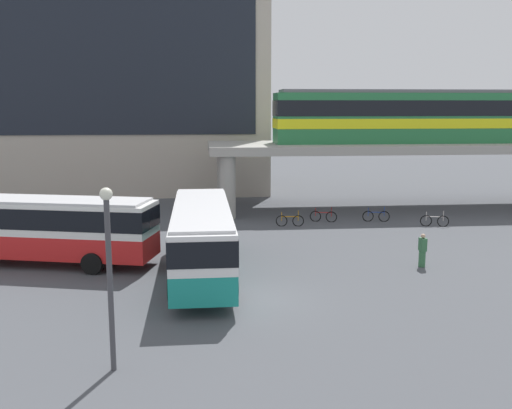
{
  "coord_description": "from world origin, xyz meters",
  "views": [
    {
      "loc": [
        -1.94,
        -21.84,
        7.6
      ],
      "look_at": [
        1.01,
        9.25,
        2.2
      ],
      "focal_mm": 40.43,
      "sensor_mm": 36.0,
      "label": 1
    }
  ],
  "objects_px": {
    "bicycle_red": "(323,216)",
    "bicycle_orange": "(290,221)",
    "bus_main": "(202,233)",
    "bicycle_blue": "(376,216)",
    "station_building": "(121,81)",
    "pedestrian_near_building": "(422,251)",
    "train": "(411,116)",
    "bicycle_silver": "(435,221)",
    "bus_secondary": "(41,224)"
  },
  "relations": [
    {
      "from": "bicycle_red",
      "to": "station_building",
      "type": "bearing_deg",
      "value": 132.3
    },
    {
      "from": "station_building",
      "to": "pedestrian_near_building",
      "type": "height_order",
      "value": "station_building"
    },
    {
      "from": "bicycle_blue",
      "to": "bicycle_orange",
      "type": "height_order",
      "value": "same"
    },
    {
      "from": "bicycle_red",
      "to": "pedestrian_near_building",
      "type": "xyz_separation_m",
      "value": [
        2.43,
        -11.01,
        0.39
      ]
    },
    {
      "from": "bus_main",
      "to": "bicycle_red",
      "type": "height_order",
      "value": "bus_main"
    },
    {
      "from": "station_building",
      "to": "bicycle_silver",
      "type": "relative_size",
      "value": 14.53
    },
    {
      "from": "bicycle_silver",
      "to": "bicycle_orange",
      "type": "height_order",
      "value": "same"
    },
    {
      "from": "train",
      "to": "bus_main",
      "type": "xyz_separation_m",
      "value": [
        -15.38,
        -16.26,
        -4.84
      ]
    },
    {
      "from": "station_building",
      "to": "bicycle_red",
      "type": "relative_size",
      "value": 14.68
    },
    {
      "from": "bicycle_red",
      "to": "bicycle_blue",
      "type": "bearing_deg",
      "value": -3.85
    },
    {
      "from": "bicycle_silver",
      "to": "bus_main",
      "type": "bearing_deg",
      "value": -147.2
    },
    {
      "from": "bicycle_blue",
      "to": "bicycle_silver",
      "type": "distance_m",
      "value": 3.74
    },
    {
      "from": "bus_secondary",
      "to": "bicycle_blue",
      "type": "distance_m",
      "value": 21.05
    },
    {
      "from": "bicycle_red",
      "to": "bicycle_orange",
      "type": "relative_size",
      "value": 0.97
    },
    {
      "from": "station_building",
      "to": "bicycle_orange",
      "type": "distance_m",
      "value": 23.55
    },
    {
      "from": "bus_main",
      "to": "pedestrian_near_building",
      "type": "bearing_deg",
      "value": 3.2
    },
    {
      "from": "train",
      "to": "bus_main",
      "type": "height_order",
      "value": "train"
    },
    {
      "from": "bus_main",
      "to": "bicycle_blue",
      "type": "bearing_deg",
      "value": 44.69
    },
    {
      "from": "station_building",
      "to": "train",
      "type": "bearing_deg",
      "value": -27.76
    },
    {
      "from": "bicycle_silver",
      "to": "pedestrian_near_building",
      "type": "bearing_deg",
      "value": -115.75
    },
    {
      "from": "train",
      "to": "bus_secondary",
      "type": "xyz_separation_m",
      "value": [
        -23.05,
        -13.49,
        -4.84
      ]
    },
    {
      "from": "station_building",
      "to": "bus_main",
      "type": "height_order",
      "value": "station_building"
    },
    {
      "from": "bicycle_silver",
      "to": "bicycle_orange",
      "type": "relative_size",
      "value": 0.98
    },
    {
      "from": "bicycle_orange",
      "to": "pedestrian_near_building",
      "type": "relative_size",
      "value": 1.11
    },
    {
      "from": "station_building",
      "to": "bicycle_silver",
      "type": "xyz_separation_m",
      "value": [
        21.65,
        -18.53,
        -9.36
      ]
    },
    {
      "from": "station_building",
      "to": "bicycle_orange",
      "type": "height_order",
      "value": "station_building"
    },
    {
      "from": "bus_main",
      "to": "pedestrian_near_building",
      "type": "distance_m",
      "value": 10.51
    },
    {
      "from": "pedestrian_near_building",
      "to": "station_building",
      "type": "bearing_deg",
      "value": 122.34
    },
    {
      "from": "train",
      "to": "bicycle_orange",
      "type": "distance_m",
      "value": 13.13
    },
    {
      "from": "bicycle_silver",
      "to": "bicycle_orange",
      "type": "bearing_deg",
      "value": 174.33
    },
    {
      "from": "station_building",
      "to": "train",
      "type": "height_order",
      "value": "station_building"
    },
    {
      "from": "bicycle_blue",
      "to": "pedestrian_near_building",
      "type": "distance_m",
      "value": 10.83
    },
    {
      "from": "bicycle_blue",
      "to": "bicycle_orange",
      "type": "xyz_separation_m",
      "value": [
        -5.91,
        -0.97,
        0.0
      ]
    },
    {
      "from": "bus_secondary",
      "to": "pedestrian_near_building",
      "type": "height_order",
      "value": "bus_secondary"
    },
    {
      "from": "bicycle_silver",
      "to": "bicycle_orange",
      "type": "distance_m",
      "value": 9.18
    },
    {
      "from": "station_building",
      "to": "bicycle_orange",
      "type": "xyz_separation_m",
      "value": [
        12.52,
        -17.62,
        -9.36
      ]
    },
    {
      "from": "bus_main",
      "to": "bicycle_blue",
      "type": "relative_size",
      "value": 6.23
    },
    {
      "from": "bus_secondary",
      "to": "bicycle_orange",
      "type": "height_order",
      "value": "bus_secondary"
    },
    {
      "from": "station_building",
      "to": "train",
      "type": "relative_size",
      "value": 1.26
    },
    {
      "from": "bicycle_red",
      "to": "bicycle_blue",
      "type": "xyz_separation_m",
      "value": [
        3.49,
        -0.23,
        0.0
      ]
    },
    {
      "from": "train",
      "to": "bicycle_red",
      "type": "relative_size",
      "value": 11.61
    },
    {
      "from": "bicycle_orange",
      "to": "bicycle_blue",
      "type": "bearing_deg",
      "value": 9.34
    },
    {
      "from": "bus_main",
      "to": "train",
      "type": "bearing_deg",
      "value": 46.59
    },
    {
      "from": "bus_main",
      "to": "bicycle_red",
      "type": "bearing_deg",
      "value": 55.42
    },
    {
      "from": "bus_main",
      "to": "bus_secondary",
      "type": "height_order",
      "value": "same"
    },
    {
      "from": "train",
      "to": "bicycle_silver",
      "type": "bearing_deg",
      "value": -95.65
    },
    {
      "from": "station_building",
      "to": "bicycle_red",
      "type": "xyz_separation_m",
      "value": [
        14.94,
        -16.42,
        -9.36
      ]
    },
    {
      "from": "bus_secondary",
      "to": "bicycle_silver",
      "type": "xyz_separation_m",
      "value": [
        22.38,
        6.71,
        -1.63
      ]
    },
    {
      "from": "bus_secondary",
      "to": "pedestrian_near_building",
      "type": "bearing_deg",
      "value": -6.89
    },
    {
      "from": "bus_main",
      "to": "pedestrian_near_building",
      "type": "xyz_separation_m",
      "value": [
        10.42,
        0.58,
        -1.24
      ]
    }
  ]
}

